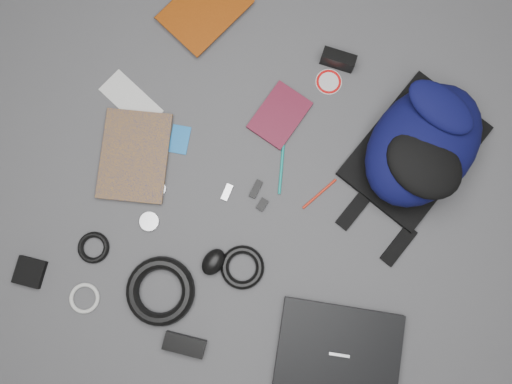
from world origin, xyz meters
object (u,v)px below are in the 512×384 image
at_px(compact_camera, 338,60).
at_px(mouse, 213,262).
at_px(laptop, 338,354).
at_px(power_brick, 185,345).
at_px(dvd_case, 280,115).
at_px(backpack, 423,145).
at_px(comic_book, 101,153).
at_px(pouch, 30,272).

height_order(compact_camera, mouse, compact_camera).
height_order(laptop, power_brick, laptop).
distance_m(mouse, power_brick, 0.25).
height_order(dvd_case, compact_camera, compact_camera).
bearing_deg(backpack, mouse, -111.75).
height_order(laptop, compact_camera, compact_camera).
distance_m(laptop, comic_book, 0.90).
bearing_deg(mouse, dvd_case, 100.78).
xyz_separation_m(compact_camera, pouch, (-0.51, -0.98, -0.02)).
height_order(dvd_case, pouch, pouch).
height_order(laptop, dvd_case, laptop).
bearing_deg(comic_book, mouse, -37.98).
relative_size(comic_book, mouse, 3.31).
distance_m(compact_camera, power_brick, 0.95).
height_order(backpack, dvd_case, backpack).
relative_size(dvd_case, mouse, 2.13).
xyz_separation_m(laptop, pouch, (-0.89, -0.21, -0.01)).
xyz_separation_m(laptop, mouse, (-0.43, 0.06, 0.00)).
distance_m(comic_book, mouse, 0.47).
relative_size(laptop, power_brick, 2.90).
height_order(backpack, laptop, backpack).
bearing_deg(compact_camera, power_brick, -100.40).
bearing_deg(pouch, laptop, 13.18).
bearing_deg(compact_camera, dvd_case, -118.78).
height_order(laptop, comic_book, laptop).
bearing_deg(laptop, backpack, 76.54).
bearing_deg(dvd_case, power_brick, -77.31).
distance_m(laptop, mouse, 0.44).
relative_size(backpack, dvd_case, 2.50).
relative_size(comic_book, pouch, 3.41).
xyz_separation_m(backpack, compact_camera, (-0.33, 0.14, -0.06)).
xyz_separation_m(backpack, comic_book, (-0.83, -0.44, -0.08)).
bearing_deg(power_brick, backpack, 53.52).
bearing_deg(comic_book, backpack, 5.99).
xyz_separation_m(comic_book, compact_camera, (0.50, 0.58, 0.02)).
xyz_separation_m(dvd_case, power_brick, (0.07, -0.72, 0.01)).
bearing_deg(dvd_case, compact_camera, 78.25).
height_order(comic_book, compact_camera, compact_camera).
distance_m(power_brick, pouch, 0.50).
distance_m(backpack, mouse, 0.68).
bearing_deg(laptop, comic_book, 149.01).
bearing_deg(laptop, power_brick, -174.37).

